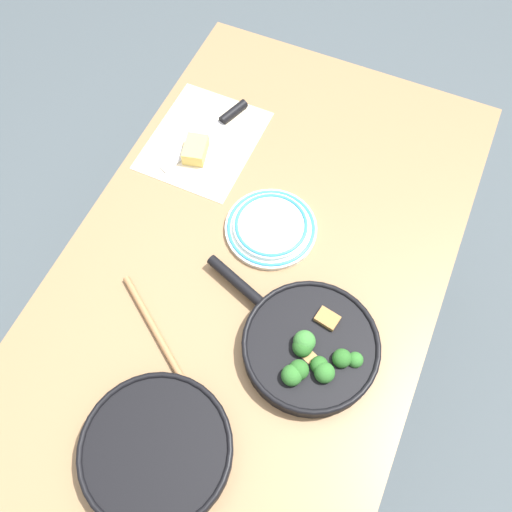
{
  "coord_description": "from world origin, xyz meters",
  "views": [
    {
      "loc": [
        0.55,
        0.24,
        1.93
      ],
      "look_at": [
        0.0,
        0.0,
        0.79
      ],
      "focal_mm": 40.0,
      "sensor_mm": 36.0,
      "label": 1
    }
  ],
  "objects": [
    {
      "name": "parchment_sheet",
      "position": [
        -0.26,
        -0.26,
        0.77
      ],
      "size": [
        0.31,
        0.26,
        0.0
      ],
      "color": "beige",
      "rests_on": "dining_table_red"
    },
    {
      "name": "skillet_broccoli",
      "position": [
        0.15,
        0.19,
        0.8
      ],
      "size": [
        0.29,
        0.43,
        0.07
      ],
      "rotation": [
        0.0,
        0.0,
        4.37
      ],
      "color": "black",
      "rests_on": "dining_table_red"
    },
    {
      "name": "skillet_eggs",
      "position": [
        0.46,
        -0.0,
        0.79
      ],
      "size": [
        0.38,
        0.3,
        0.05
      ],
      "rotation": [
        0.0,
        0.0,
        0.48
      ],
      "color": "black",
      "rests_on": "dining_table_red"
    },
    {
      "name": "grater_knife",
      "position": [
        -0.31,
        -0.25,
        0.78
      ],
      "size": [
        0.28,
        0.13,
        0.02
      ],
      "rotation": [
        0.0,
        0.0,
        5.93
      ],
      "color": "silver",
      "rests_on": "dining_table_red"
    },
    {
      "name": "ground_plane",
      "position": [
        0.0,
        0.0,
        0.0
      ],
      "size": [
        14.0,
        14.0,
        0.0
      ],
      "primitive_type": "plane",
      "color": "#424C51"
    },
    {
      "name": "dining_table_red",
      "position": [
        0.0,
        0.0,
        0.69
      ],
      "size": [
        1.35,
        0.84,
        0.77
      ],
      "color": "olive",
      "rests_on": "ground_plane"
    },
    {
      "name": "dinner_plate_stack",
      "position": [
        -0.09,
        0.0,
        0.78
      ],
      "size": [
        0.22,
        0.22,
        0.03
      ],
      "color": "silver",
      "rests_on": "dining_table_red"
    },
    {
      "name": "cheese_block",
      "position": [
        -0.21,
        -0.26,
        0.79
      ],
      "size": [
        0.09,
        0.07,
        0.04
      ],
      "color": "#E0C15B",
      "rests_on": "dining_table_red"
    },
    {
      "name": "wooden_spoon",
      "position": [
        0.3,
        -0.05,
        0.78
      ],
      "size": [
        0.24,
        0.33,
        0.02
      ],
      "rotation": [
        0.0,
        0.0,
        0.96
      ],
      "color": "#996B42",
      "rests_on": "dining_table_red"
    }
  ]
}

